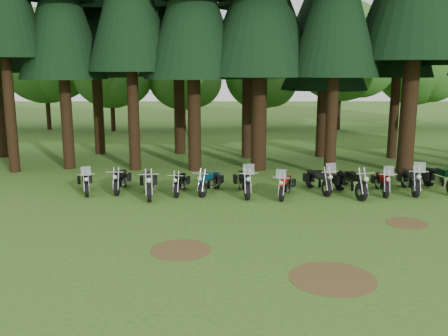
{
  "coord_description": "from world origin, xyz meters",
  "views": [
    {
      "loc": [
        -1.78,
        -15.75,
        5.27
      ],
      "look_at": [
        -1.72,
        5.0,
        1.0
      ],
      "focal_mm": 40.0,
      "sensor_mm": 36.0,
      "label": 1
    }
  ],
  "objects_px": {
    "motorcycle_11": "(441,179)",
    "motorcycle_3": "(180,183)",
    "motorcycle_5": "(244,183)",
    "motorcycle_7": "(318,181)",
    "motorcycle_8": "(350,183)",
    "motorcycle_10": "(410,181)",
    "motorcycle_2": "(149,184)",
    "motorcycle_9": "(382,183)",
    "motorcycle_0": "(85,183)",
    "motorcycle_1": "(121,181)",
    "motorcycle_4": "(210,182)",
    "motorcycle_6": "(285,186)"
  },
  "relations": [
    {
      "from": "motorcycle_11",
      "to": "motorcycle_3",
      "type": "bearing_deg",
      "value": 171.17
    },
    {
      "from": "motorcycle_5",
      "to": "motorcycle_7",
      "type": "relative_size",
      "value": 1.06
    },
    {
      "from": "motorcycle_8",
      "to": "motorcycle_10",
      "type": "relative_size",
      "value": 0.99
    },
    {
      "from": "motorcycle_2",
      "to": "motorcycle_8",
      "type": "bearing_deg",
      "value": -8.35
    },
    {
      "from": "motorcycle_9",
      "to": "motorcycle_10",
      "type": "distance_m",
      "value": 1.26
    },
    {
      "from": "motorcycle_0",
      "to": "motorcycle_9",
      "type": "xyz_separation_m",
      "value": [
        12.47,
        -0.1,
        0.02
      ]
    },
    {
      "from": "motorcycle_10",
      "to": "motorcycle_11",
      "type": "height_order",
      "value": "motorcycle_11"
    },
    {
      "from": "motorcycle_2",
      "to": "motorcycle_9",
      "type": "relative_size",
      "value": 1.11
    },
    {
      "from": "motorcycle_5",
      "to": "motorcycle_3",
      "type": "bearing_deg",
      "value": 168.29
    },
    {
      "from": "motorcycle_2",
      "to": "motorcycle_1",
      "type": "bearing_deg",
      "value": 137.22
    },
    {
      "from": "motorcycle_4",
      "to": "motorcycle_9",
      "type": "xyz_separation_m",
      "value": [
        7.23,
        -0.08,
        0.01
      ]
    },
    {
      "from": "motorcycle_8",
      "to": "motorcycle_11",
      "type": "xyz_separation_m",
      "value": [
        4.07,
        0.75,
        0.01
      ]
    },
    {
      "from": "motorcycle_5",
      "to": "motorcycle_10",
      "type": "distance_m",
      "value": 7.05
    },
    {
      "from": "motorcycle_8",
      "to": "motorcycle_10",
      "type": "height_order",
      "value": "motorcycle_10"
    },
    {
      "from": "motorcycle_8",
      "to": "motorcycle_9",
      "type": "bearing_deg",
      "value": -1.3
    },
    {
      "from": "motorcycle_6",
      "to": "motorcycle_7",
      "type": "xyz_separation_m",
      "value": [
        1.5,
        0.79,
        0.03
      ]
    },
    {
      "from": "motorcycle_9",
      "to": "motorcycle_11",
      "type": "height_order",
      "value": "motorcycle_11"
    },
    {
      "from": "motorcycle_2",
      "to": "motorcycle_6",
      "type": "xyz_separation_m",
      "value": [
        5.59,
        -0.09,
        -0.05
      ]
    },
    {
      "from": "motorcycle_2",
      "to": "motorcycle_10",
      "type": "bearing_deg",
      "value": -5.8
    },
    {
      "from": "motorcycle_9",
      "to": "motorcycle_5",
      "type": "bearing_deg",
      "value": -172.49
    },
    {
      "from": "motorcycle_7",
      "to": "motorcycle_8",
      "type": "relative_size",
      "value": 0.95
    },
    {
      "from": "motorcycle_3",
      "to": "motorcycle_4",
      "type": "xyz_separation_m",
      "value": [
        1.25,
        0.05,
        0.03
      ]
    },
    {
      "from": "motorcycle_10",
      "to": "motorcycle_6",
      "type": "bearing_deg",
      "value": -167.36
    },
    {
      "from": "motorcycle_1",
      "to": "motorcycle_2",
      "type": "relative_size",
      "value": 0.9
    },
    {
      "from": "motorcycle_1",
      "to": "motorcycle_3",
      "type": "bearing_deg",
      "value": -8.34
    },
    {
      "from": "motorcycle_4",
      "to": "motorcycle_2",
      "type": "bearing_deg",
      "value": -145.94
    },
    {
      "from": "motorcycle_4",
      "to": "motorcycle_11",
      "type": "relative_size",
      "value": 0.83
    },
    {
      "from": "motorcycle_0",
      "to": "motorcycle_3",
      "type": "height_order",
      "value": "motorcycle_0"
    },
    {
      "from": "motorcycle_5",
      "to": "motorcycle_8",
      "type": "height_order",
      "value": "motorcycle_5"
    },
    {
      "from": "motorcycle_6",
      "to": "motorcycle_4",
      "type": "bearing_deg",
      "value": -174.66
    },
    {
      "from": "motorcycle_11",
      "to": "motorcycle_6",
      "type": "bearing_deg",
      "value": 177.33
    },
    {
      "from": "motorcycle_11",
      "to": "motorcycle_4",
      "type": "bearing_deg",
      "value": 171.12
    },
    {
      "from": "motorcycle_1",
      "to": "motorcycle_11",
      "type": "bearing_deg",
      "value": -0.02
    },
    {
      "from": "motorcycle_4",
      "to": "motorcycle_10",
      "type": "distance_m",
      "value": 8.48
    },
    {
      "from": "motorcycle_2",
      "to": "motorcycle_5",
      "type": "relative_size",
      "value": 1.0
    },
    {
      "from": "motorcycle_8",
      "to": "motorcycle_11",
      "type": "bearing_deg",
      "value": -5.2
    },
    {
      "from": "motorcycle_9",
      "to": "motorcycle_3",
      "type": "bearing_deg",
      "value": -174.93
    },
    {
      "from": "motorcycle_2",
      "to": "motorcycle_7",
      "type": "height_order",
      "value": "motorcycle_7"
    },
    {
      "from": "motorcycle_0",
      "to": "motorcycle_1",
      "type": "relative_size",
      "value": 0.95
    },
    {
      "from": "motorcycle_9",
      "to": "motorcycle_10",
      "type": "relative_size",
      "value": 0.9
    },
    {
      "from": "motorcycle_1",
      "to": "motorcycle_9",
      "type": "xyz_separation_m",
      "value": [
        11.06,
        -0.42,
        0.01
      ]
    },
    {
      "from": "motorcycle_1",
      "to": "motorcycle_9",
      "type": "height_order",
      "value": "motorcycle_9"
    },
    {
      "from": "motorcycle_7",
      "to": "motorcycle_8",
      "type": "bearing_deg",
      "value": -41.6
    },
    {
      "from": "motorcycle_3",
      "to": "motorcycle_11",
      "type": "xyz_separation_m",
      "value": [
        11.12,
        0.35,
        0.11
      ]
    },
    {
      "from": "motorcycle_4",
      "to": "motorcycle_8",
      "type": "bearing_deg",
      "value": 17.05
    },
    {
      "from": "motorcycle_7",
      "to": "motorcycle_10",
      "type": "bearing_deg",
      "value": -16.29
    },
    {
      "from": "motorcycle_3",
      "to": "motorcycle_9",
      "type": "xyz_separation_m",
      "value": [
        8.48,
        -0.04,
        0.04
      ]
    },
    {
      "from": "motorcycle_0",
      "to": "motorcycle_3",
      "type": "distance_m",
      "value": 3.99
    },
    {
      "from": "motorcycle_0",
      "to": "motorcycle_4",
      "type": "relative_size",
      "value": 1.0
    },
    {
      "from": "motorcycle_1",
      "to": "motorcycle_7",
      "type": "relative_size",
      "value": 0.95
    }
  ]
}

